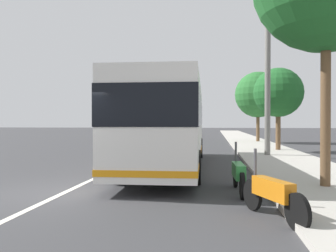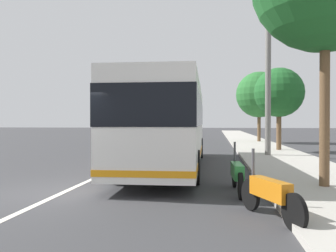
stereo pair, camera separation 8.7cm
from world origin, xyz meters
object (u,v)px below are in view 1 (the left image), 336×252
(car_behind_bus, at_px, (175,130))
(motorcycle_mid_row, at_px, (272,194))
(roadside_tree_mid_block, at_px, (278,93))
(roadside_tree_far_block, at_px, (258,95))
(motorcycle_angled, at_px, (238,174))
(coach_bus, at_px, (170,122))
(utility_pole, at_px, (268,92))
(car_far_distant, at_px, (159,132))

(car_behind_bus, bearing_deg, motorcycle_mid_row, 4.49)
(roadside_tree_mid_block, relative_size, roadside_tree_far_block, 0.82)
(motorcycle_angled, height_order, roadside_tree_mid_block, roadside_tree_mid_block)
(motorcycle_angled, bearing_deg, coach_bus, 23.69)
(roadside_tree_mid_block, bearing_deg, motorcycle_mid_row, 169.65)
(coach_bus, distance_m, utility_pole, 6.56)
(car_behind_bus, distance_m, utility_pole, 32.35)
(roadside_tree_mid_block, bearing_deg, coach_bus, 145.20)
(coach_bus, bearing_deg, utility_pole, -45.99)
(utility_pole, bearing_deg, motorcycle_mid_row, 172.03)
(car_far_distant, distance_m, roadside_tree_mid_block, 19.68)
(coach_bus, height_order, roadside_tree_far_block, roadside_tree_far_block)
(coach_bus, height_order, roadside_tree_mid_block, roadside_tree_mid_block)
(coach_bus, height_order, motorcycle_mid_row, coach_bus)
(motorcycle_mid_row, distance_m, utility_pole, 12.29)
(motorcycle_angled, bearing_deg, car_behind_bus, 6.25)
(motorcycle_mid_row, xyz_separation_m, roadside_tree_far_block, (25.01, -2.78, 3.76))
(motorcycle_angled, distance_m, utility_pole, 10.04)
(motorcycle_mid_row, height_order, roadside_tree_mid_block, roadside_tree_mid_block)
(car_far_distant, xyz_separation_m, utility_pole, (-20.30, -8.76, 2.65))
(roadside_tree_far_block, bearing_deg, car_far_distant, 54.24)
(roadside_tree_mid_block, distance_m, utility_pole, 3.73)
(motorcycle_angled, relative_size, car_far_distant, 0.50)
(motorcycle_mid_row, bearing_deg, motorcycle_angled, -12.73)
(motorcycle_mid_row, height_order, car_far_distant, car_far_distant)
(coach_bus, xyz_separation_m, motorcycle_angled, (-4.84, -2.37, -1.35))
(roadside_tree_far_block, bearing_deg, car_behind_bus, 27.47)
(car_behind_bus, height_order, utility_pole, utility_pole)
(car_far_distant, relative_size, roadside_tree_far_block, 0.71)
(utility_pole, bearing_deg, roadside_tree_mid_block, -18.01)
(car_far_distant, bearing_deg, roadside_tree_far_block, 53.46)
(roadside_tree_far_block, bearing_deg, roadside_tree_mid_block, -179.84)
(motorcycle_mid_row, xyz_separation_m, car_far_distant, (32.13, 7.10, 0.24))
(motorcycle_mid_row, relative_size, car_behind_bus, 0.43)
(coach_bus, relative_size, roadside_tree_far_block, 1.94)
(roadside_tree_mid_block, bearing_deg, roadside_tree_far_block, 0.16)
(roadside_tree_mid_block, bearing_deg, motorcycle_angled, 165.88)
(roadside_tree_far_block, relative_size, utility_pole, 0.93)
(utility_pole, bearing_deg, car_behind_bus, 14.78)
(motorcycle_angled, relative_size, roadside_tree_far_block, 0.35)
(coach_bus, relative_size, roadside_tree_mid_block, 2.37)
(motorcycle_mid_row, xyz_separation_m, utility_pole, (11.83, -1.66, 2.89))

